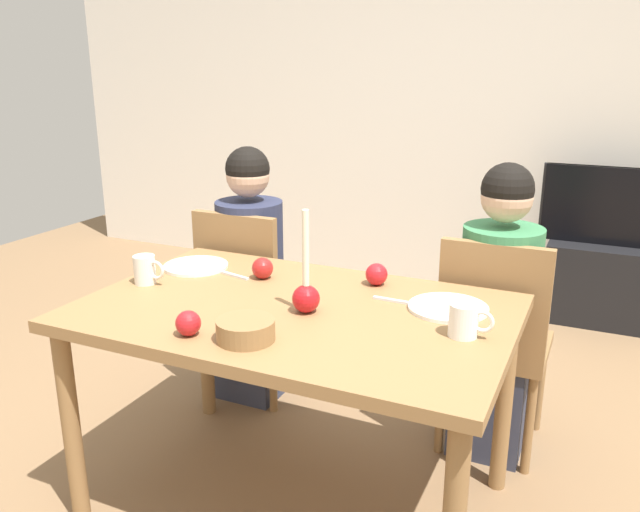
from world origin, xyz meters
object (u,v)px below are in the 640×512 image
object	(u,v)px
dining_table	(295,331)
candle_centerpiece	(306,292)
plate_left	(196,266)
mug_left	(146,270)
apple_near_candle	(263,268)
mug_right	(464,321)
apple_by_right_mug	(376,274)
chair_left	(248,293)
person_left_child	(251,279)
apple_by_left_plate	(188,323)
person_right_child	(497,317)
plate_right	(448,308)
chair_right	(494,334)
tv	(612,206)
tv_stand	(601,282)
bowl_walnuts	(246,330)

from	to	relation	value
dining_table	candle_centerpiece	world-z (taller)	candle_centerpiece
dining_table	plate_left	distance (m)	0.59
mug_left	apple_near_candle	world-z (taller)	mug_left
mug_right	apple_by_right_mug	world-z (taller)	mug_right
chair_left	person_left_child	size ratio (longest dim) A/B	0.77
chair_left	apple_by_left_plate	distance (m)	1.04
chair_left	person_right_child	distance (m)	1.10
plate_right	mug_right	bearing A→B (deg)	-64.23
person_left_child	chair_right	bearing A→B (deg)	-1.69
person_left_child	apple_near_candle	xyz separation A→B (m)	(0.31, -0.43, 0.22)
dining_table	tv	bearing A→B (deg)	68.42
person_right_child	plate_right	xyz separation A→B (m)	(-0.09, -0.45, 0.19)
mug_left	apple_by_left_plate	world-z (taller)	mug_left
plate_left	dining_table	bearing A→B (deg)	-21.83
person_left_child	tv	xyz separation A→B (m)	(1.46, 1.66, 0.14)
person_left_child	plate_left	distance (m)	0.46
mug_right	apple_by_left_plate	size ratio (longest dim) A/B	1.74
tv_stand	tv	bearing A→B (deg)	90.00
person_right_child	plate_right	size ratio (longest dim) A/B	4.51
bowl_walnuts	apple_by_right_mug	bearing A→B (deg)	73.62
tv	mug_left	size ratio (longest dim) A/B	6.32
person_right_child	mug_right	xyz separation A→B (m)	(0.00, -0.64, 0.23)
person_left_child	mug_right	world-z (taller)	person_left_child
tv_stand	mug_left	bearing A→B (deg)	-123.00
chair_left	mug_left	world-z (taller)	chair_left
tv	apple_by_right_mug	bearing A→B (deg)	-110.53
tv_stand	tv	world-z (taller)	tv
person_right_child	apple_by_left_plate	bearing A→B (deg)	-127.08
person_left_child	dining_table	bearing A→B (deg)	-49.40
person_right_child	mug_left	world-z (taller)	person_right_child
plate_left	bowl_walnuts	size ratio (longest dim) A/B	1.46
dining_table	tv	size ratio (longest dim) A/B	1.77
chair_left	person_left_child	distance (m)	0.07
mug_left	apple_by_right_mug	bearing A→B (deg)	23.69
person_left_child	candle_centerpiece	size ratio (longest dim) A/B	3.49
chair_right	mug_right	distance (m)	0.68
dining_table	tv_stand	distance (m)	2.51
tv	mug_right	xyz separation A→B (m)	(-0.35, -2.30, 0.09)
mug_right	candle_centerpiece	bearing A→B (deg)	-177.87
plate_right	apple_by_left_plate	world-z (taller)	apple_by_left_plate
dining_table	apple_by_right_mug	world-z (taller)	apple_by_right_mug
mug_right	bowl_walnuts	bearing A→B (deg)	-153.20
candle_centerpiece	apple_near_candle	xyz separation A→B (m)	(-0.29, 0.23, -0.03)
tv	bowl_walnuts	xyz separation A→B (m)	(-0.92, -2.59, 0.07)
person_left_child	plate_left	world-z (taller)	person_left_child
dining_table	plate_right	world-z (taller)	plate_right
dining_table	tv_stand	bearing A→B (deg)	68.41
person_right_child	mug_right	bearing A→B (deg)	-89.74
person_right_child	tv	bearing A→B (deg)	77.85
chair_right	tv_stand	distance (m)	1.75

